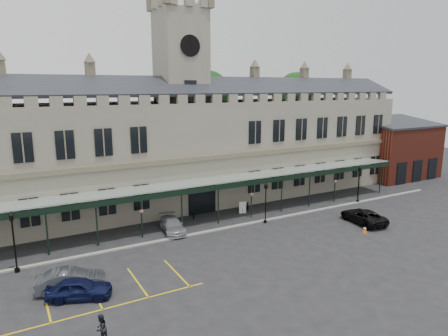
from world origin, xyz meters
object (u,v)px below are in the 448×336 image
car_left_b (71,280)px  car_left_a (79,289)px  traffic_cone (365,230)px  car_taxi (172,225)px  station_building (183,149)px  lamp_post_right (359,181)px  lamp_post_left (13,236)px  clock_tower (182,92)px  car_van (363,216)px  lamp_post_mid (266,199)px  person_b (101,328)px  sign_board (243,208)px

car_left_b → car_left_a: bearing=-157.1°
traffic_cone → car_taxi: 18.46m
traffic_cone → car_left_a: bearing=178.5°
station_building → car_left_b: 22.72m
lamp_post_right → car_left_b: 34.02m
car_taxi → station_building: bearing=68.6°
lamp_post_left → clock_tower: bearing=30.8°
car_left_b → car_van: bearing=-79.1°
lamp_post_left → traffic_cone: lamp_post_left is taller
car_taxi → traffic_cone: bearing=-21.4°
station_building → lamp_post_left: station_building is taller
lamp_post_mid → car_left_a: 20.38m
lamp_post_mid → person_b: size_ratio=2.71×
station_building → car_left_b: station_building is taller
clock_tower → car_left_b: size_ratio=5.41×
lamp_post_left → car_van: 31.91m
traffic_cone → car_left_a: car_left_a is taller
clock_tower → traffic_cone: bearing=-58.6°
lamp_post_right → traffic_cone: (-7.26, -7.54, -2.38)m
station_building → lamp_post_mid: (4.29, -10.92, -3.93)m
station_building → traffic_cone: (10.97, -17.90, -6.15)m
car_left_a → traffic_cone: bearing=-69.9°
traffic_cone → car_taxi: car_taxi is taller
car_van → person_b: (-27.75, -6.65, 0.06)m
clock_tower → person_b: bearing=-123.1°
lamp_post_left → car_left_a: bearing=-61.4°
sign_board → lamp_post_right: bearing=5.3°
lamp_post_left → car_taxi: lamp_post_left is taller
car_left_b → station_building: bearing=-33.1°
lamp_post_left → car_left_a: lamp_post_left is taller
car_taxi → clock_tower: bearing=68.9°
lamp_post_right → person_b: lamp_post_right is taller
car_taxi → person_b: person_b is taller
lamp_post_left → car_taxi: size_ratio=1.05×
traffic_cone → car_left_a: (-25.97, 0.67, 0.39)m
station_building → clock_tower: (0.00, 0.09, 6.64)m
traffic_cone → car_van: bearing=45.2°
lamp_post_left → station_building: bearing=30.6°
car_left_a → sign_board: bearing=-40.2°
sign_board → traffic_cone: bearing=-38.8°
clock_tower → lamp_post_right: size_ratio=5.44×
station_building → car_van: size_ratio=11.52×
station_building → car_left_b: (-15.30, -15.79, -5.71)m
car_left_b → traffic_cone: bearing=-83.6°
car_van → person_b: 28.53m
station_building → person_b: size_ratio=38.09×
lamp_post_mid → person_b: 22.35m
lamp_post_right → car_left_b: lamp_post_right is taller
lamp_post_mid → sign_board: lamp_post_mid is taller
traffic_cone → car_left_b: car_left_b is taller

